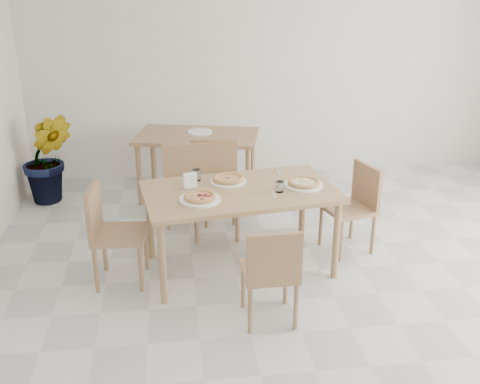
{
  "coord_description": "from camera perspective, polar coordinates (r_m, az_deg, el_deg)",
  "views": [
    {
      "loc": [
        -1.26,
        -3.38,
        2.52
      ],
      "look_at": [
        -0.7,
        1.02,
        0.73
      ],
      "focal_mm": 42.0,
      "sensor_mm": 36.0,
      "label": 1
    }
  ],
  "objects": [
    {
      "name": "main_table",
      "position": [
        4.81,
        0.0,
        -0.59
      ],
      "size": [
        1.74,
        1.15,
        0.75
      ],
      "rotation": [
        0.0,
        0.0,
        0.15
      ],
      "color": "#A47F54",
      "rests_on": "ground"
    },
    {
      "name": "chair_south",
      "position": [
        4.13,
        3.2,
        -7.86
      ],
      "size": [
        0.41,
        0.41,
        0.8
      ],
      "rotation": [
        0.0,
        0.0,
        3.16
      ],
      "color": "#9F734F",
      "rests_on": "ground"
    },
    {
      "name": "chair_north",
      "position": [
        5.58,
        -2.56,
        1.19
      ],
      "size": [
        0.48,
        0.48,
        0.93
      ],
      "rotation": [
        0.0,
        0.0,
        -0.04
      ],
      "color": "#9F734F",
      "rests_on": "ground"
    },
    {
      "name": "chair_west",
      "position": [
        4.79,
        -13.14,
        -3.55
      ],
      "size": [
        0.46,
        0.46,
        0.87
      ],
      "rotation": [
        0.0,
        0.0,
        1.49
      ],
      "color": "#9F734F",
      "rests_on": "ground"
    },
    {
      "name": "chair_east",
      "position": [
        5.33,
        11.67,
        -0.97
      ],
      "size": [
        0.51,
        0.51,
        0.83
      ],
      "rotation": [
        0.0,
        0.0,
        -1.29
      ],
      "color": "#9F734F",
      "rests_on": "ground"
    },
    {
      "name": "plate_margherita",
      "position": [
        4.94,
        -1.24,
        1.11
      ],
      "size": [
        0.32,
        0.32,
        0.02
      ],
      "primitive_type": "cylinder",
      "color": "white",
      "rests_on": "main_table"
    },
    {
      "name": "plate_mushroom",
      "position": [
        4.89,
        6.47,
        0.71
      ],
      "size": [
        0.34,
        0.34,
        0.02
      ],
      "primitive_type": "cylinder",
      "color": "white",
      "rests_on": "main_table"
    },
    {
      "name": "plate_pepperoni",
      "position": [
        4.56,
        -4.1,
        -0.76
      ],
      "size": [
        0.34,
        0.34,
        0.02
      ],
      "primitive_type": "cylinder",
      "color": "white",
      "rests_on": "main_table"
    },
    {
      "name": "pizza_margherita",
      "position": [
        4.93,
        -1.24,
        1.36
      ],
      "size": [
        0.35,
        0.35,
        0.03
      ],
      "rotation": [
        0.0,
        0.0,
        -0.36
      ],
      "color": "tan",
      "rests_on": "plate_margherita"
    },
    {
      "name": "pizza_mushroom",
      "position": [
        4.88,
        6.48,
        0.97
      ],
      "size": [
        0.34,
        0.34,
        0.03
      ],
      "rotation": [
        0.0,
        0.0,
        -0.26
      ],
      "color": "tan",
      "rests_on": "plate_mushroom"
    },
    {
      "name": "pizza_pepperoni",
      "position": [
        4.56,
        -4.11,
        -0.49
      ],
      "size": [
        0.34,
        0.34,
        0.03
      ],
      "rotation": [
        0.0,
        0.0,
        -0.41
      ],
      "color": "tan",
      "rests_on": "plate_pepperoni"
    },
    {
      "name": "tumbler_a",
      "position": [
        4.72,
        4.05,
        0.54
      ],
      "size": [
        0.07,
        0.07,
        0.09
      ],
      "primitive_type": "cylinder",
      "color": "white",
      "rests_on": "main_table"
    },
    {
      "name": "tumbler_b",
      "position": [
        4.99,
        -4.47,
        1.75
      ],
      "size": [
        0.08,
        0.08,
        0.1
      ],
      "primitive_type": "cylinder",
      "color": "white",
      "rests_on": "main_table"
    },
    {
      "name": "napkin_holder",
      "position": [
        4.8,
        -5.09,
        1.09
      ],
      "size": [
        0.13,
        0.08,
        0.14
      ],
      "rotation": [
        0.0,
        0.0,
        0.18
      ],
      "color": "silver",
      "rests_on": "main_table"
    },
    {
      "name": "fork_a",
      "position": [
        5.19,
        3.9,
        2.03
      ],
      "size": [
        0.02,
        0.17,
        0.01
      ],
      "primitive_type": "cube",
      "rotation": [
        0.0,
        0.0,
        -0.05
      ],
      "color": "silver",
      "rests_on": "main_table"
    },
    {
      "name": "fork_b",
      "position": [
        4.66,
        3.47,
        -0.33
      ],
      "size": [
        0.02,
        0.19,
        0.01
      ],
      "primitive_type": "cube",
      "rotation": [
        0.0,
        0.0,
        -0.04
      ],
      "color": "silver",
      "rests_on": "main_table"
    },
    {
      "name": "second_table",
      "position": [
        6.42,
        -4.36,
        5.05
      ],
      "size": [
        1.5,
        1.06,
        0.75
      ],
      "rotation": [
        0.0,
        0.0,
        -0.23
      ],
      "color": "#9F734F",
      "rests_on": "ground"
    },
    {
      "name": "chair_back_s",
      "position": [
        5.73,
        -5.5,
        1.54
      ],
      "size": [
        0.46,
        0.46,
        0.91
      ],
      "rotation": [
        0.0,
        0.0,
        3.13
      ],
      "color": "#9F734F",
      "rests_on": "ground"
    },
    {
      "name": "chair_back_n",
      "position": [
        7.21,
        -2.87,
        5.85
      ],
      "size": [
        0.57,
        0.57,
        0.9
      ],
      "rotation": [
        0.0,
        0.0,
        -0.36
      ],
      "color": "#9F734F",
      "rests_on": "ground"
    },
    {
      "name": "plate_empty",
      "position": [
        6.46,
        -4.1,
        6.11
      ],
      "size": [
        0.28,
        0.28,
        0.02
      ],
      "primitive_type": "cylinder",
      "color": "white",
      "rests_on": "second_table"
    },
    {
      "name": "potted_plant",
      "position": [
        6.67,
        -18.92,
        3.27
      ],
      "size": [
        0.62,
        0.52,
        1.03
      ],
      "primitive_type": "imported",
      "rotation": [
        0.0,
        0.0,
        0.12
      ],
      "color": "#22621D",
      "rests_on": "ground"
    }
  ]
}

